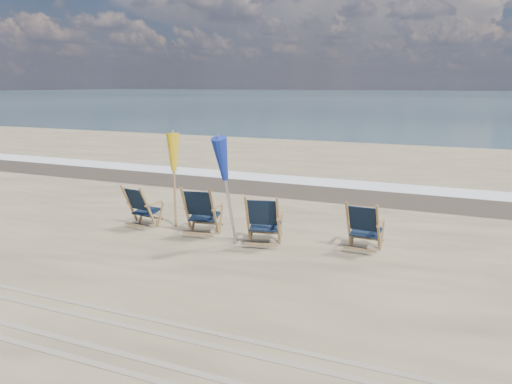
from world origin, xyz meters
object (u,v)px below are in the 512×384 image
Objects in this scene: beach_chair_1 at (214,213)px; beach_chair_2 at (278,222)px; umbrella_blue at (228,161)px; beach_chair_3 at (378,229)px; umbrella_yellow at (173,157)px; beach_chair_0 at (148,208)px.

beach_chair_1 is 1.48m from beach_chair_2.
beach_chair_1 is 1.37m from umbrella_blue.
beach_chair_1 is 1.08× the size of beach_chair_3.
beach_chair_2 is 0.52× the size of umbrella_yellow.
beach_chair_3 reaches higher than beach_chair_0.
beach_chair_1 is at bearing 7.89° from beach_chair_3.
beach_chair_0 is 1.62m from beach_chair_1.
beach_chair_3 is (1.86, 0.40, -0.03)m from beach_chair_2.
beach_chair_0 is 4.97m from beach_chair_3.
beach_chair_2 is (3.09, -0.03, 0.04)m from beach_chair_0.
beach_chair_1 is at bearing -16.26° from beach_chair_2.
beach_chair_2 is at bearing 14.92° from beach_chair_3.
beach_chair_3 is at bearing 179.83° from beach_chair_2.
umbrella_blue reaches higher than umbrella_yellow.
umbrella_blue reaches higher than beach_chair_0.
umbrella_yellow is (-4.61, 0.20, 1.07)m from beach_chair_3.
beach_chair_0 is 0.92× the size of beach_chair_2.
umbrella_yellow reaches higher than beach_chair_0.
beach_chair_3 is (3.34, 0.30, -0.04)m from beach_chair_1.
umbrella_blue is at bearing 17.28° from beach_chair_3.
beach_chair_1 is 1.70m from umbrella_yellow.
beach_chair_2 is 2.99m from umbrella_yellow.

